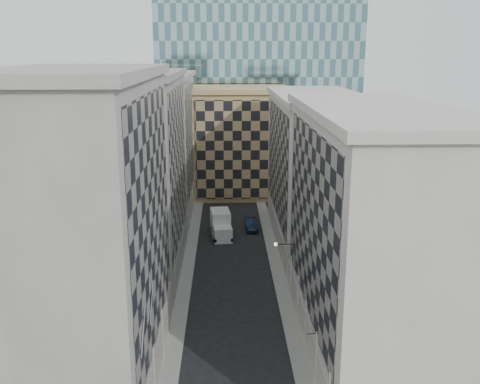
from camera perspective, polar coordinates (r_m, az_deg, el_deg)
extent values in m
cube|color=gray|center=(61.15, -5.78, -9.09)|extent=(1.50, 100.00, 0.15)
cube|color=gray|center=(61.29, 4.19, -9.00)|extent=(1.50, 100.00, 0.15)
cube|color=gray|center=(40.40, -16.27, -4.95)|extent=(10.00, 22.00, 23.00)
cube|color=gray|center=(38.98, -9.46, -2.94)|extent=(0.25, 19.36, 18.00)
cube|color=gray|center=(43.78, -8.91, -17.31)|extent=(0.45, 21.12, 3.20)
cube|color=gray|center=(38.21, -17.56, 12.04)|extent=(10.80, 22.80, 0.70)
cylinder|color=gray|center=(41.19, -9.66, -18.61)|extent=(0.90, 0.90, 4.40)
cylinder|color=gray|center=(45.84, -8.71, -14.85)|extent=(0.90, 0.90, 4.40)
cylinder|color=gray|center=(50.66, -7.96, -11.79)|extent=(0.90, 0.90, 4.40)
cube|color=gray|center=(61.23, -11.22, 1.52)|extent=(10.00, 22.00, 22.00)
cube|color=gray|center=(60.28, -6.71, 2.96)|extent=(0.25, 19.36, 17.00)
cube|color=gray|center=(63.40, -6.49, -6.73)|extent=(0.45, 21.12, 3.20)
cube|color=gray|center=(59.72, -11.77, 12.18)|extent=(10.80, 22.80, 0.70)
cylinder|color=gray|center=(55.61, -7.35, -9.26)|extent=(0.90, 0.90, 4.40)
cylinder|color=gray|center=(60.65, -6.86, -7.15)|extent=(0.90, 0.90, 4.40)
cylinder|color=gray|center=(65.77, -6.44, -5.37)|extent=(0.90, 0.90, 4.40)
cylinder|color=gray|center=(70.94, -6.08, -3.84)|extent=(0.90, 0.90, 4.40)
cube|color=gray|center=(82.67, -8.76, 4.67)|extent=(10.00, 22.00, 21.00)
cube|color=gray|center=(81.96, -5.40, 5.76)|extent=(0.25, 19.36, 16.00)
cube|color=gray|center=(84.21, -5.28, -1.25)|extent=(0.45, 21.12, 3.20)
cube|color=gray|center=(81.51, -9.06, 12.20)|extent=(10.80, 22.80, 0.70)
cylinder|color=gray|center=(76.16, -5.78, -2.53)|extent=(0.90, 0.90, 4.40)
cylinder|color=gray|center=(81.42, -5.51, -1.38)|extent=(0.90, 0.90, 4.40)
cylinder|color=gray|center=(86.70, -5.28, -0.37)|extent=(0.90, 0.90, 4.40)
cylinder|color=gray|center=(92.01, -5.07, 0.52)|extent=(0.90, 0.90, 4.40)
cube|color=beige|center=(44.94, 13.69, -4.80)|extent=(10.00, 26.00, 20.00)
cube|color=gray|center=(43.43, 7.58, -3.09)|extent=(0.25, 22.88, 15.00)
cube|color=beige|center=(47.40, 7.27, -14.56)|extent=(0.45, 24.96, 3.20)
cube|color=beige|center=(42.69, 14.54, 8.42)|extent=(10.80, 26.80, 0.70)
cylinder|color=beige|center=(42.71, 8.60, -17.24)|extent=(0.90, 0.90, 4.40)
cylinder|color=beige|center=(47.13, 7.48, -13.92)|extent=(0.90, 0.90, 4.40)
cylinder|color=beige|center=(51.70, 6.57, -11.17)|extent=(0.90, 0.90, 4.40)
cylinder|color=beige|center=(56.38, 5.82, -8.87)|extent=(0.90, 0.90, 4.40)
cube|color=beige|center=(70.47, 8.01, 2.13)|extent=(10.00, 28.00, 19.00)
cube|color=gray|center=(69.51, 4.08, 3.33)|extent=(0.25, 24.64, 14.00)
cube|color=beige|center=(71.96, 4.01, -4.03)|extent=(0.45, 26.88, 3.20)
cube|color=beige|center=(69.02, 8.31, 10.14)|extent=(10.80, 28.80, 0.70)
cube|color=tan|center=(95.14, 0.04, 5.24)|extent=(16.00, 14.00, 18.00)
cube|color=tan|center=(88.15, 0.18, 4.48)|extent=(15.20, 0.25, 16.50)
cube|color=tan|center=(94.05, 0.04, 10.89)|extent=(16.80, 14.80, 0.80)
cube|color=#312A26|center=(108.33, -1.25, 9.06)|extent=(6.00, 6.00, 28.00)
cube|color=#312A26|center=(107.87, -1.30, 16.86)|extent=(7.00, 7.00, 1.40)
cylinder|color=gray|center=(34.54, -10.29, -14.44)|extent=(0.10, 2.33, 2.33)
cylinder|color=gray|center=(38.04, -9.40, -11.52)|extent=(0.10, 2.33, 2.33)
cylinder|color=black|center=(53.45, 4.79, -5.57)|extent=(1.80, 0.08, 0.08)
sphere|color=#FFE5B2|center=(53.36, 3.82, -5.59)|extent=(0.36, 0.36, 0.36)
cube|color=silver|center=(72.08, -1.86, -4.48)|extent=(2.70, 2.89, 1.98)
cube|color=silver|center=(74.55, -2.10, -3.24)|extent=(2.95, 4.21, 3.41)
cylinder|color=black|center=(71.32, -2.67, -5.12)|extent=(0.44, 1.02, 0.99)
cylinder|color=black|center=(71.54, -0.90, -5.04)|extent=(0.44, 1.02, 0.99)
cylinder|color=black|center=(76.08, -3.02, -3.84)|extent=(0.44, 1.02, 0.99)
cylinder|color=black|center=(76.29, -1.37, -3.77)|extent=(0.44, 1.02, 0.99)
imported|color=#0D1932|center=(76.68, 1.19, -3.45)|extent=(1.78, 4.73, 1.54)
cylinder|color=black|center=(41.86, 7.59, -14.76)|extent=(0.77, 0.15, 0.06)
cube|color=#C1B98D|center=(41.95, 6.59, -15.26)|extent=(0.14, 0.68, 0.67)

